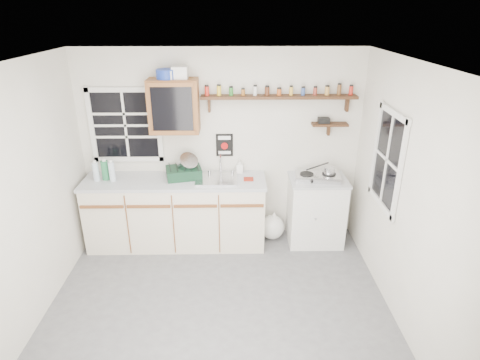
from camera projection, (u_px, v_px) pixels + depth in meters
The scene contains 18 objects.
room at pixel (216, 202), 3.75m from camera, with size 3.64×3.24×2.54m.
main_cabinet at pixel (177, 212), 5.24m from camera, with size 2.31×0.63×0.92m.
right_cabinet at pixel (316, 210), 5.30m from camera, with size 0.73×0.57×0.91m.
sink at pixel (217, 178), 5.07m from camera, with size 0.52×0.44×0.29m.
upper_cabinet at pixel (174, 106), 4.84m from camera, with size 0.60×0.32×0.65m.
upper_cabinet_clutter at pixel (171, 74), 4.69m from camera, with size 0.37×0.24×0.14m.
spice_shelf at pixel (279, 96), 4.88m from camera, with size 1.91×0.18×0.35m.
secondary_shelf at pixel (328, 124), 5.04m from camera, with size 0.45×0.16×0.24m.
warning_sign at pixel (224, 145), 5.19m from camera, with size 0.22×0.02×0.30m.
window_back at pixel (125, 125), 5.07m from camera, with size 0.93×0.03×0.98m.
window_right at pixel (388, 160), 4.20m from camera, with size 0.03×0.78×1.08m.
water_bottles at pixel (104, 171), 5.00m from camera, with size 0.28×0.13×0.28m.
dish_rack at pixel (185, 170), 5.09m from camera, with size 0.49×0.41×0.33m.
soap_bottle at pixel (240, 166), 5.24m from camera, with size 0.08×0.09×0.19m, color silver.
rag at pixel (249, 179), 5.06m from camera, with size 0.12×0.10×0.02m, color maroon.
hotplate at pixel (318, 177), 5.08m from camera, with size 0.60×0.37×0.08m.
saucepan at pixel (329, 171), 5.06m from camera, with size 0.35×0.18×0.15m.
trash_bag at pixel (272, 227), 5.44m from camera, with size 0.37×0.34×0.42m.
Camera 1 is at (0.17, -3.37, 2.92)m, focal length 30.00 mm.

